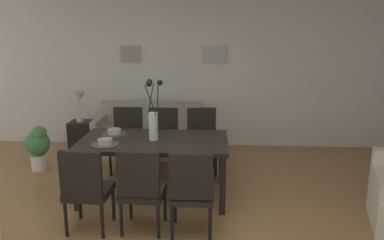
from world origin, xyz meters
The scene contains 20 objects.
ground_plane centered at (0.00, 0.00, 0.00)m, with size 9.00×9.00×0.00m, color olive.
back_wall_panel centered at (0.00, 3.25, 1.30)m, with size 9.00×0.10×2.60m, color silver.
dining_table centered at (-0.21, 1.00, 0.67)m, with size 1.80×0.99×0.74m.
dining_chair_near_left centered at (-0.77, 0.08, 0.51)m, with size 0.46×0.46×0.92m.
dining_chair_near_right centered at (-0.75, 1.90, 0.51)m, with size 0.44×0.44×0.92m.
dining_chair_far_left centered at (-0.20, 0.10, 0.51)m, with size 0.46×0.46×0.92m.
dining_chair_far_right centered at (-0.22, 1.89, 0.51)m, with size 0.45×0.45×0.92m.
dining_chair_mid_left centered at (0.31, 0.07, 0.51)m, with size 0.45×0.45×0.92m.
dining_chair_mid_right centered at (0.35, 1.92, 0.51)m, with size 0.47×0.47×0.92m.
centerpiece_vase centered at (-0.21, 1.00, 1.02)m, with size 0.21×0.23×0.73m.
placemat_near_left centered at (-0.75, 0.78, 0.74)m, with size 0.32×0.32×0.01m, color #4C4742.
bowl_near_left centered at (-0.75, 0.78, 0.78)m, with size 0.17×0.17×0.07m.
placemat_near_right centered at (-0.75, 1.22, 0.74)m, with size 0.32×0.32×0.01m, color #4C4742.
bowl_near_right centered at (-0.75, 1.22, 0.78)m, with size 0.17×0.17×0.07m.
sofa centered at (-0.55, 2.70, 0.28)m, with size 1.72×0.84×0.80m.
side_table centered at (-1.71, 2.69, 0.26)m, with size 0.36×0.36×0.52m, color black.
table_lamp centered at (-1.71, 2.69, 0.89)m, with size 0.22×0.22×0.51m.
framed_picture_left centered at (-0.93, 3.18, 1.59)m, with size 0.35×0.03×0.30m.
framed_picture_center centered at (0.51, 3.18, 1.59)m, with size 0.42×0.03×0.29m.
potted_plant centered at (-2.06, 1.83, 0.37)m, with size 0.36×0.36×0.67m.
Camera 1 is at (0.53, -3.62, 2.14)m, focal length 37.22 mm.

